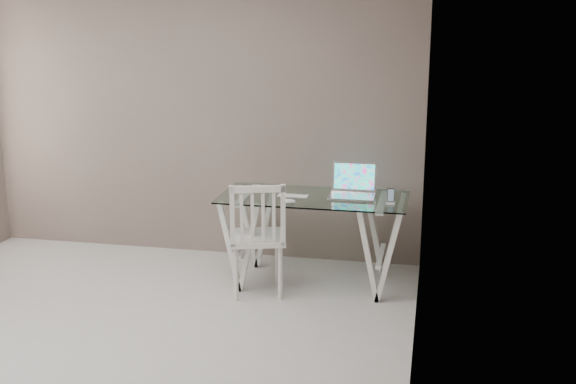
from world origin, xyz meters
TOP-DOWN VIEW (x-y plane):
  - room at (-0.06, 0.02)m, footprint 4.50×4.52m
  - desk at (1.15, 1.65)m, footprint 1.50×0.70m
  - chair at (0.76, 1.31)m, footprint 0.53×0.53m
  - laptop at (1.45, 1.75)m, footprint 0.36×0.31m
  - keyboard at (0.98, 1.61)m, footprint 0.26×0.11m
  - mouse at (0.99, 1.39)m, footprint 0.12×0.07m
  - phone_dock at (1.77, 1.54)m, footprint 0.06×0.06m

SIDE VIEW (x-z plane):
  - desk at x=1.15m, z-range 0.01..0.76m
  - chair at x=0.76m, z-range 0.05..0.98m
  - keyboard at x=0.98m, z-range 0.75..0.75m
  - mouse at x=0.99m, z-range 0.75..0.78m
  - phone_dock at x=1.77m, z-range 0.72..0.84m
  - laptop at x=1.45m, z-range 0.68..0.94m
  - room at x=-0.06m, z-range 0.36..3.07m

